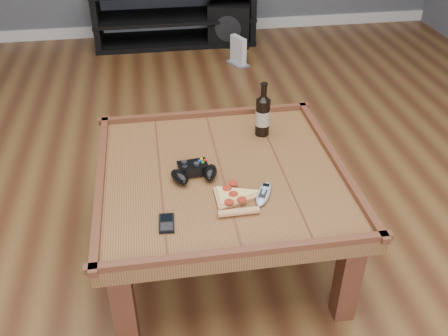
{
  "coord_description": "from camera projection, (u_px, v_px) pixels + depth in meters",
  "views": [
    {
      "loc": [
        -0.25,
        -1.66,
        1.61
      ],
      "look_at": [
        -0.0,
        -0.08,
        0.52
      ],
      "focal_mm": 40.0,
      "sensor_mm": 36.0,
      "label": 1
    }
  ],
  "objects": [
    {
      "name": "beer_bottle",
      "position": [
        263.0,
        114.0,
        2.23
      ],
      "size": [
        0.07,
        0.07,
        0.25
      ],
      "color": "black",
      "rests_on": "coffee_table"
    },
    {
      "name": "game_console",
      "position": [
        238.0,
        52.0,
        4.05
      ],
      "size": [
        0.17,
        0.21,
        0.23
      ],
      "rotation": [
        0.0,
        0.0,
        0.43
      ],
      "color": "gray",
      "rests_on": "ground"
    },
    {
      "name": "game_controller",
      "position": [
        194.0,
        172.0,
        1.99
      ],
      "size": [
        0.21,
        0.15,
        0.06
      ],
      "rotation": [
        0.0,
        0.0,
        0.1
      ],
      "color": "black",
      "rests_on": "coffee_table"
    },
    {
      "name": "ground",
      "position": [
        222.0,
        252.0,
        2.29
      ],
      "size": [
        6.0,
        6.0,
        0.0
      ],
      "primitive_type": "plane",
      "color": "#4A2715",
      "rests_on": "ground"
    },
    {
      "name": "pizza_slice",
      "position": [
        234.0,
        198.0,
        1.88
      ],
      "size": [
        0.17,
        0.28,
        0.03
      ],
      "rotation": [
        0.0,
        0.0,
        0.02
      ],
      "color": "tan",
      "rests_on": "coffee_table"
    },
    {
      "name": "coffee_table",
      "position": [
        221.0,
        183.0,
        2.07
      ],
      "size": [
        1.03,
        1.03,
        0.48
      ],
      "color": "#593319",
      "rests_on": "ground"
    },
    {
      "name": "media_console",
      "position": [
        174.0,
        15.0,
        4.4
      ],
      "size": [
        1.4,
        0.45,
        0.5
      ],
      "color": "black",
      "rests_on": "ground"
    },
    {
      "name": "remote_control",
      "position": [
        264.0,
        194.0,
        1.9
      ],
      "size": [
        0.11,
        0.16,
        0.02
      ],
      "rotation": [
        0.0,
        0.0,
        -0.43
      ],
      "color": "#9CA1A9",
      "rests_on": "coffee_table"
    },
    {
      "name": "subwoofer",
      "position": [
        231.0,
        22.0,
        4.44
      ],
      "size": [
        0.45,
        0.45,
        0.36
      ],
      "rotation": [
        0.0,
        0.0,
        -0.29
      ],
      "color": "black",
      "rests_on": "ground"
    },
    {
      "name": "baseboard",
      "position": [
        174.0,
        28.0,
        4.7
      ],
      "size": [
        5.0,
        0.02,
        0.1
      ],
      "primitive_type": "cube",
      "color": "silver",
      "rests_on": "ground"
    },
    {
      "name": "smartphone",
      "position": [
        167.0,
        223.0,
        1.76
      ],
      "size": [
        0.06,
        0.1,
        0.01
      ],
      "rotation": [
        0.0,
        0.0,
        -0.05
      ],
      "color": "black",
      "rests_on": "coffee_table"
    }
  ]
}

